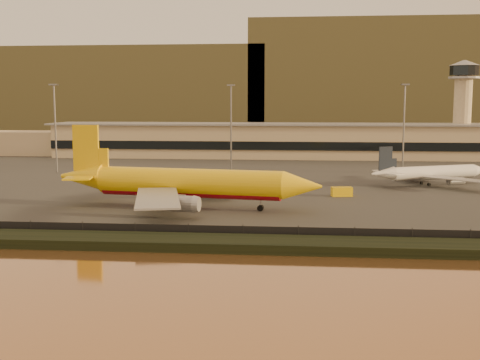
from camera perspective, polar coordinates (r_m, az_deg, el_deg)
The scene contains 12 objects.
ground at distance 100.58m, azimuth -0.19°, elevation -4.21°, with size 900.00×900.00×0.00m, color black.
embankment at distance 83.92m, azimuth -1.34°, elevation -6.04°, with size 320.00×7.00×1.40m, color black.
tarmac at distance 194.36m, azimuth 2.57°, elevation 1.37°, with size 320.00×220.00×0.20m, color #2D2D2D.
perimeter_fence at distance 87.66m, azimuth -1.03°, elevation -5.06°, with size 300.00×0.05×2.20m, color black.
terminal_building at distance 225.37m, azimuth -0.72°, elevation 3.76°, with size 202.00×25.00×12.60m.
control_tower at distance 236.90m, azimuth 20.38°, elevation 7.21°, with size 11.20×11.20×35.50m.
apron_light_masts at distance 173.23m, azimuth 7.25°, elevation 5.78°, with size 152.20×12.20×25.40m.
distant_hills at distance 439.30m, azimuth 1.51°, elevation 8.74°, with size 470.00×160.00×70.00m.
dhl_cargo_jet at distance 115.00m, azimuth -5.23°, elevation -0.33°, with size 52.39×50.79×15.66m.
white_narrowbody_jet at distance 154.50m, azimuth 17.73°, elevation 0.63°, with size 31.89×30.16×9.70m.
gse_vehicle_yellow at distance 131.11m, azimuth 9.62°, elevation -1.09°, with size 4.40×1.98×1.98m, color yellow.
gse_vehicle_white at distance 132.58m, azimuth -8.84°, elevation -1.01°, with size 4.21×1.90×1.90m, color white.
Camera 1 is at (9.73, -98.09, 20.00)m, focal length 45.00 mm.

